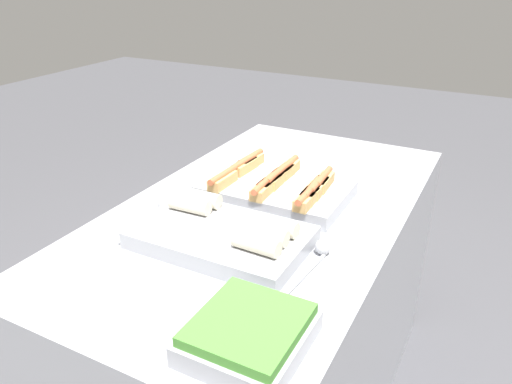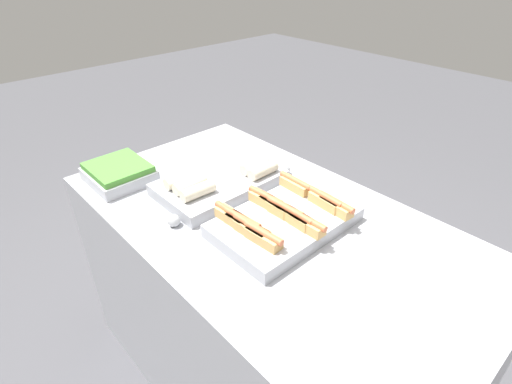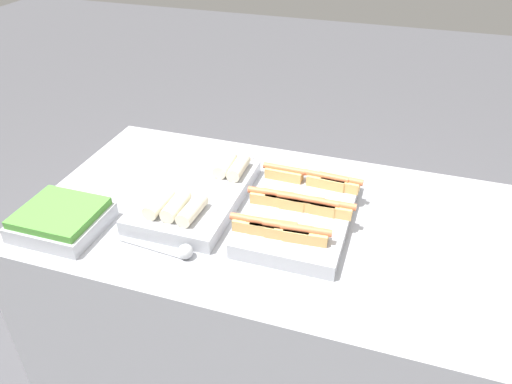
{
  "view_description": "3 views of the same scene",
  "coord_description": "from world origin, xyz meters",
  "px_view_note": "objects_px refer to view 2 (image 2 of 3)",
  "views": [
    {
      "loc": [
        -1.33,
        -0.66,
        1.68
      ],
      "look_at": [
        -0.07,
        0.0,
        1.01
      ],
      "focal_mm": 35.0,
      "sensor_mm": 36.0,
      "label": 1
    },
    {
      "loc": [
        0.83,
        -0.82,
        1.78
      ],
      "look_at": [
        -0.07,
        0.0,
        1.01
      ],
      "focal_mm": 28.0,
      "sensor_mm": 36.0,
      "label": 2
    },
    {
      "loc": [
        0.34,
        -1.26,
        1.89
      ],
      "look_at": [
        -0.07,
        0.0,
        1.01
      ],
      "focal_mm": 35.0,
      "sensor_mm": 36.0,
      "label": 3
    }
  ],
  "objects_px": {
    "tray_hotdogs": "(284,219)",
    "serving_spoon_near": "(171,219)",
    "serving_spoon_far": "(281,168)",
    "tray_side_front": "(119,173)",
    "tray_wraps": "(220,182)"
  },
  "relations": [
    {
      "from": "serving_spoon_near",
      "to": "serving_spoon_far",
      "type": "height_order",
      "value": "same"
    },
    {
      "from": "tray_wraps",
      "to": "serving_spoon_near",
      "type": "distance_m",
      "value": 0.28
    },
    {
      "from": "serving_spoon_far",
      "to": "tray_side_front",
      "type": "bearing_deg",
      "value": -126.57
    },
    {
      "from": "tray_hotdogs",
      "to": "serving_spoon_near",
      "type": "relative_size",
      "value": 1.97
    },
    {
      "from": "tray_side_front",
      "to": "serving_spoon_far",
      "type": "distance_m",
      "value": 0.68
    },
    {
      "from": "serving_spoon_near",
      "to": "tray_side_front",
      "type": "bearing_deg",
      "value": 179.24
    },
    {
      "from": "tray_wraps",
      "to": "tray_side_front",
      "type": "distance_m",
      "value": 0.43
    },
    {
      "from": "tray_side_front",
      "to": "serving_spoon_far",
      "type": "relative_size",
      "value": 0.98
    },
    {
      "from": "tray_side_front",
      "to": "serving_spoon_far",
      "type": "height_order",
      "value": "tray_side_front"
    },
    {
      "from": "tray_wraps",
      "to": "serving_spoon_far",
      "type": "xyz_separation_m",
      "value": [
        0.07,
        0.28,
        -0.01
      ]
    },
    {
      "from": "tray_hotdogs",
      "to": "serving_spoon_far",
      "type": "height_order",
      "value": "tray_hotdogs"
    },
    {
      "from": "tray_hotdogs",
      "to": "tray_side_front",
      "type": "height_order",
      "value": "tray_hotdogs"
    },
    {
      "from": "tray_hotdogs",
      "to": "serving_spoon_far",
      "type": "distance_m",
      "value": 0.4
    },
    {
      "from": "tray_hotdogs",
      "to": "tray_side_front",
      "type": "relative_size",
      "value": 1.91
    },
    {
      "from": "tray_side_front",
      "to": "tray_hotdogs",
      "type": "bearing_deg",
      "value": 21.06
    }
  ]
}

